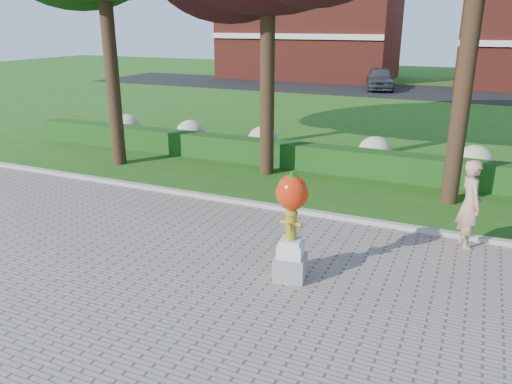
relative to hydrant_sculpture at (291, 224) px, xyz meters
The scene contains 9 objects.
ground 1.61m from the hydrant_sculpture, 168.06° to the left, with size 100.00×100.00×0.00m, color #285415.
curb 3.59m from the hydrant_sculpture, 109.11° to the left, with size 40.00×0.18×0.15m, color #ADADA5.
lawn_hedge 7.36m from the hydrant_sculpture, 98.81° to the left, with size 24.00×0.70×0.80m, color #1C4914.
hydrangea_row 8.28m from the hydrant_sculpture, 93.82° to the left, with size 20.10×1.10×0.99m.
street 28.28m from the hydrant_sculpture, 92.27° to the left, with size 50.00×8.00×0.02m, color black.
building_left 36.08m from the hydrant_sculpture, 108.00° to the left, with size 14.00×8.00×7.00m, color maroon.
hydrant_sculpture is the anchor object (origin of this frame).
woman 4.05m from the hydrant_sculpture, 44.46° to the left, with size 0.69×0.45×1.89m, color tan.
parked_car 28.70m from the hydrant_sculpture, 97.79° to the left, with size 1.82×4.53×1.54m, color #3C3F44.
Camera 1 is at (3.93, -8.05, 4.56)m, focal length 35.00 mm.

